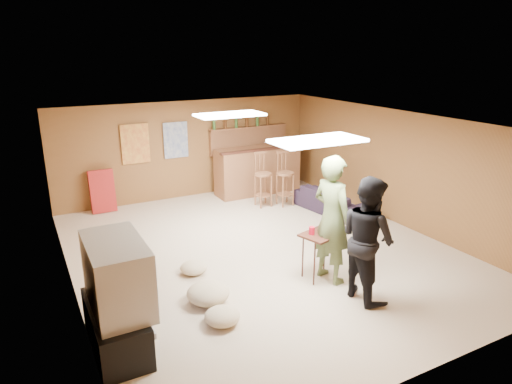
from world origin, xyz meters
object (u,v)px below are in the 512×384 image
bar_counter (258,170)px  tv_body (117,275)px  person_black (367,238)px  person_olive (332,219)px  tray_table (320,256)px  sofa (332,201)px

bar_counter → tv_body: bearing=-133.0°
bar_counter → person_black: (-0.95, -4.91, 0.31)m
tv_body → person_olive: size_ratio=0.58×
tray_table → bar_counter: bearing=74.1°
person_olive → sofa: person_olive is taller
person_olive → sofa: bearing=-46.9°
tv_body → bar_counter: bearing=47.0°
tv_body → sofa: (4.89, 2.53, -0.65)m
person_olive → person_black: 0.64m
bar_counter → person_black: 5.01m
bar_counter → person_olive: 4.43m
tv_body → bar_counter: (4.15, 4.45, -0.35)m
bar_counter → person_black: person_black is taller
person_olive → tray_table: person_olive is taller
bar_counter → sofa: size_ratio=1.19×
bar_counter → person_olive: person_olive is taller
person_black → tray_table: size_ratio=2.41×
bar_counter → person_olive: size_ratio=1.05×
tv_body → sofa: 5.55m
tv_body → person_olive: (3.08, 0.17, 0.05)m
tv_body → tray_table: (2.96, 0.26, -0.54)m
tv_body → person_black: person_black is taller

